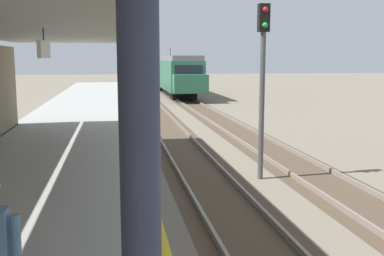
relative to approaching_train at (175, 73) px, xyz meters
The scene contains 5 objects.
station_platform 32.80m from the approaching_train, 103.78° to the right, with size 5.00×80.00×0.91m.
track_pair_nearest_platform 28.10m from the approaching_train, 96.98° to the right, with size 2.34×120.00×0.16m.
track_pair_middle 27.89m from the approaching_train, 90.01° to the right, with size 2.34×120.00×0.16m.
approaching_train is the anchor object (origin of this frame).
rail_signal_post 33.46m from the approaching_train, 92.97° to the right, with size 0.32×0.34×5.20m.
Camera 1 is at (-0.74, 1.15, 3.64)m, focal length 43.55 mm.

